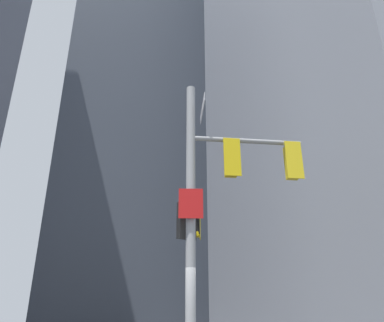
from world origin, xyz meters
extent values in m
cube|color=#4C5460|center=(1.79, 27.11, 23.71)|extent=(13.53, 13.53, 47.42)
cylinder|color=#9EA0A3|center=(0.00, 0.00, 3.90)|extent=(0.25, 0.25, 7.79)
cylinder|color=#9EA0A3|center=(1.60, -0.34, 6.10)|extent=(3.24, 0.81, 0.14)
cylinder|color=#9EA0A3|center=(0.44, 1.13, 4.81)|extent=(1.01, 2.31, 0.14)
cube|color=yellow|center=(1.08, -0.42, 5.50)|extent=(0.48, 0.13, 1.14)
cube|color=yellow|center=(1.12, -0.24, 5.50)|extent=(0.40, 0.40, 1.00)
cylinder|color=#360605|center=(1.16, -0.04, 5.85)|extent=(0.21, 0.10, 0.20)
cube|color=black|center=(1.17, -0.03, 5.97)|extent=(0.23, 0.12, 0.02)
cylinder|color=#3C2C06|center=(1.16, -0.04, 5.50)|extent=(0.21, 0.10, 0.20)
cube|color=black|center=(1.17, -0.03, 5.62)|extent=(0.23, 0.12, 0.02)
cylinder|color=#19C672|center=(1.16, -0.04, 5.15)|extent=(0.21, 0.10, 0.20)
cube|color=black|center=(1.17, -0.03, 5.27)|extent=(0.23, 0.12, 0.02)
cube|color=yellow|center=(2.85, -0.79, 5.50)|extent=(0.48, 0.13, 1.14)
cube|color=yellow|center=(2.89, -0.60, 5.50)|extent=(0.40, 0.40, 1.00)
cylinder|color=red|center=(2.93, -0.41, 5.85)|extent=(0.21, 0.10, 0.20)
cube|color=black|center=(2.93, -0.40, 5.97)|extent=(0.23, 0.12, 0.02)
cylinder|color=#3C2C06|center=(2.93, -0.41, 5.50)|extent=(0.21, 0.10, 0.20)
cube|color=black|center=(2.93, -0.40, 5.62)|extent=(0.23, 0.12, 0.02)
cylinder|color=#06311C|center=(2.93, -0.41, 5.15)|extent=(0.21, 0.10, 0.20)
cube|color=black|center=(2.93, -0.40, 5.27)|extent=(0.23, 0.12, 0.02)
cube|color=black|center=(0.62, 1.06, 4.21)|extent=(0.20, 0.46, 1.14)
cube|color=black|center=(0.44, 1.13, 4.21)|extent=(0.44, 0.44, 1.00)
cylinder|color=#360605|center=(0.25, 1.20, 4.56)|extent=(0.13, 0.21, 0.20)
cube|color=black|center=(0.25, 1.21, 4.68)|extent=(0.15, 0.23, 0.02)
cylinder|color=yellow|center=(0.25, 1.20, 4.21)|extent=(0.13, 0.21, 0.20)
cube|color=black|center=(0.25, 1.21, 4.33)|extent=(0.15, 0.23, 0.02)
cylinder|color=#06311C|center=(0.25, 1.20, 3.86)|extent=(0.13, 0.21, 0.20)
cube|color=black|center=(0.25, 1.21, 3.98)|extent=(0.15, 0.23, 0.02)
cube|color=yellow|center=(0.97, 1.97, 4.21)|extent=(0.20, 0.46, 1.14)
cube|color=yellow|center=(0.79, 2.04, 4.21)|extent=(0.44, 0.44, 1.00)
cylinder|color=red|center=(0.61, 2.11, 4.56)|extent=(0.13, 0.21, 0.20)
cube|color=black|center=(0.60, 2.11, 4.68)|extent=(0.15, 0.23, 0.02)
cylinder|color=#3C2C06|center=(0.61, 2.11, 4.21)|extent=(0.13, 0.21, 0.20)
cube|color=black|center=(0.60, 2.11, 4.33)|extent=(0.15, 0.23, 0.02)
cylinder|color=#06311C|center=(0.61, 2.11, 3.86)|extent=(0.13, 0.21, 0.20)
cube|color=black|center=(0.60, 2.11, 3.98)|extent=(0.15, 0.23, 0.02)
cube|color=black|center=(-0.02, 0.14, 3.79)|extent=(0.48, 0.11, 1.14)
cube|color=black|center=(-0.06, 0.32, 3.79)|extent=(0.39, 0.39, 1.00)
cylinder|color=red|center=(-0.09, 0.52, 4.14)|extent=(0.21, 0.09, 0.20)
cube|color=black|center=(-0.09, 0.53, 4.26)|extent=(0.23, 0.11, 0.02)
cylinder|color=#3C2C06|center=(-0.09, 0.52, 3.79)|extent=(0.21, 0.09, 0.20)
cube|color=black|center=(-0.09, 0.53, 3.91)|extent=(0.23, 0.11, 0.02)
cylinder|color=#06311C|center=(-0.09, 0.52, 3.44)|extent=(0.21, 0.09, 0.20)
cube|color=black|center=(-0.09, 0.53, 3.56)|extent=(0.23, 0.11, 0.02)
cube|color=white|center=(0.34, -0.09, 7.09)|extent=(0.38, 1.36, 0.28)
cube|color=#19479E|center=(0.34, -0.09, 7.09)|extent=(0.36, 1.32, 0.24)
cube|color=red|center=(-0.06, -0.21, 4.11)|extent=(0.62, 0.20, 0.80)
cube|color=white|center=(-0.06, -0.21, 4.11)|extent=(0.58, 0.19, 0.76)
camera|label=1|loc=(-3.02, -9.05, 1.43)|focal=34.61mm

